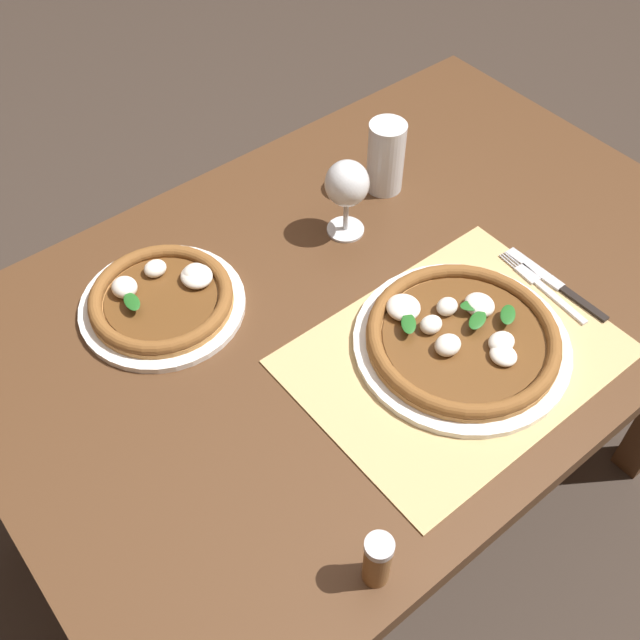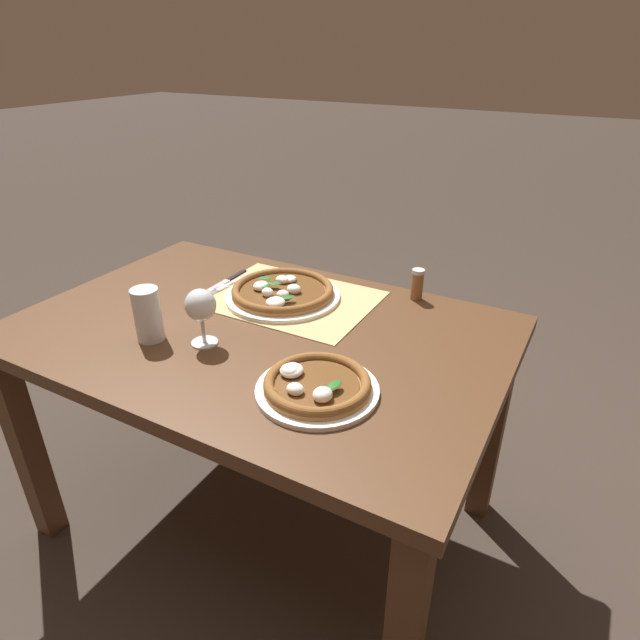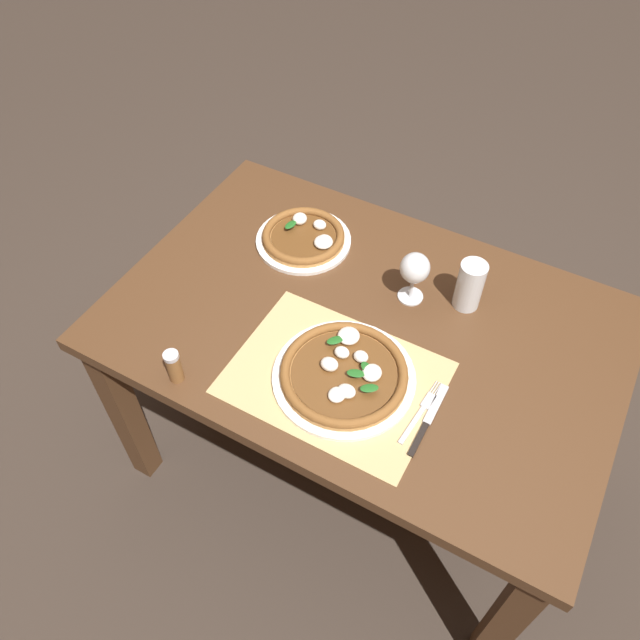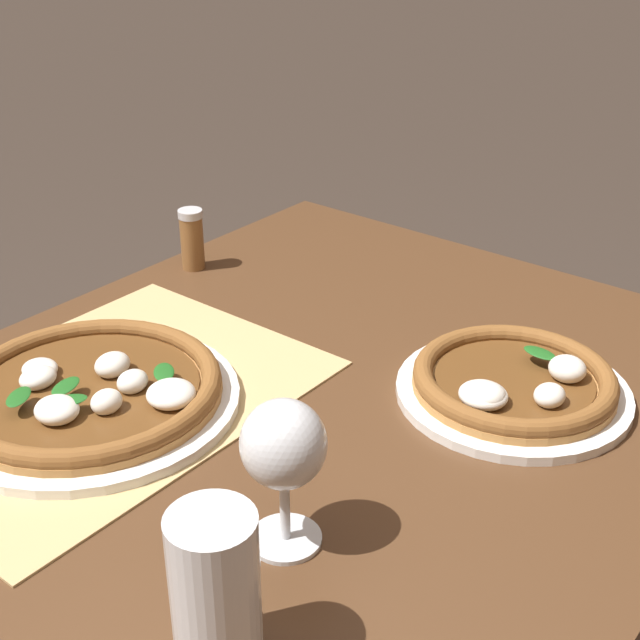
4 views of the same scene
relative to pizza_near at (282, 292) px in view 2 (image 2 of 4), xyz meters
The scene contains 10 objects.
ground_plane 0.79m from the pizza_near, 101.74° to the left, with size 24.00×24.00×0.00m, color #382D26.
dining_table 0.23m from the pizza_near, 101.74° to the left, with size 1.34×0.89×0.74m.
paper_placemat 0.03m from the pizza_near, 156.17° to the right, with size 0.51×0.38×0.00m, color tan.
pizza_near is the anchor object (origin of this frame).
pizza_far 0.50m from the pizza_near, 131.17° to the left, with size 0.28×0.28×0.05m.
wine_glass 0.34m from the pizza_near, 84.40° to the left, with size 0.08×0.08×0.16m.
pint_glass 0.42m from the pizza_near, 65.54° to the left, with size 0.07×0.07×0.15m.
fork 0.20m from the pizza_near, ahead, with size 0.03×0.20×0.00m.
knife 0.23m from the pizza_near, ahead, with size 0.02×0.22×0.01m.
pepper_shaker 0.41m from the pizza_near, 151.25° to the right, with size 0.04×0.04×0.10m.
Camera 2 is at (-0.78, 1.05, 1.45)m, focal length 30.00 mm.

